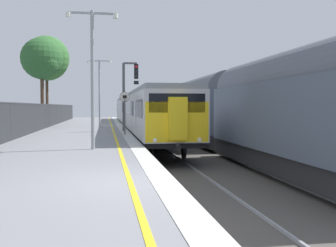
# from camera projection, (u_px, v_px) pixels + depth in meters

# --- Properties ---
(ground) EXTENTS (17.40, 110.00, 1.21)m
(ground) POSITION_uv_depth(u_px,v_px,m) (258.00, 204.00, 9.53)
(ground) COLOR gray
(commuter_train_at_platform) EXTENTS (2.83, 41.11, 3.81)m
(commuter_train_at_platform) POSITION_uv_depth(u_px,v_px,m) (138.00, 111.00, 37.09)
(commuter_train_at_platform) COLOR #B7B7BC
(commuter_train_at_platform) RESTS_ON ground
(freight_train_adjacent_track) EXTENTS (2.60, 58.25, 4.71)m
(freight_train_adjacent_track) POSITION_uv_depth(u_px,v_px,m) (183.00, 108.00, 37.11)
(freight_train_adjacent_track) COLOR #232326
(freight_train_adjacent_track) RESTS_ON ground
(signal_gantry) EXTENTS (1.10, 0.24, 4.65)m
(signal_gantry) POSITION_uv_depth(u_px,v_px,m) (128.00, 88.00, 27.50)
(signal_gantry) COLOR #47474C
(signal_gantry) RESTS_ON ground
(speed_limit_sign) EXTENTS (0.59, 0.08, 2.54)m
(speed_limit_sign) POSITION_uv_depth(u_px,v_px,m) (125.00, 107.00, 23.98)
(speed_limit_sign) COLOR #59595B
(speed_limit_sign) RESTS_ON ground
(platform_lamp_mid) EXTENTS (2.00, 0.20, 5.38)m
(platform_lamp_mid) POSITION_uv_depth(u_px,v_px,m) (92.00, 67.00, 15.80)
(platform_lamp_mid) COLOR #93999E
(platform_lamp_mid) RESTS_ON ground
(platform_lamp_far) EXTENTS (2.00, 0.20, 5.61)m
(platform_lamp_far) POSITION_uv_depth(u_px,v_px,m) (99.00, 87.00, 34.26)
(platform_lamp_far) COLOR #93999E
(platform_lamp_far) RESTS_ON ground
(background_tree_left) EXTENTS (4.51, 4.51, 8.78)m
(background_tree_left) POSITION_uv_depth(u_px,v_px,m) (46.00, 59.00, 40.89)
(background_tree_left) COLOR #473323
(background_tree_left) RESTS_ON ground
(background_tree_centre) EXTENTS (3.57, 3.57, 7.59)m
(background_tree_centre) POSITION_uv_depth(u_px,v_px,m) (43.00, 60.00, 34.82)
(background_tree_centre) COLOR #473323
(background_tree_centre) RESTS_ON ground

